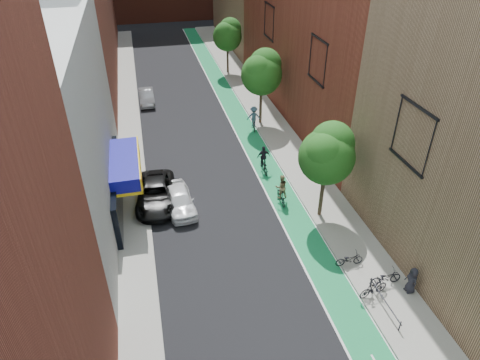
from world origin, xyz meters
TOP-DOWN VIEW (x-y plane):
  - bike_lane at (4.00, 26.00)m, footprint 2.00×68.00m
  - sidewalk_left at (-6.00, 26.00)m, footprint 2.00×68.00m
  - sidewalk_right at (6.50, 26.00)m, footprint 3.00×68.00m
  - building_left_white at (-11.00, 14.00)m, footprint 8.00×20.00m
  - tree_near at (5.65, 10.02)m, footprint 3.40×3.36m
  - tree_mid at (5.65, 24.02)m, footprint 3.55×3.53m
  - tree_far at (5.65, 38.02)m, footprint 3.30×3.25m
  - parked_car_white at (-3.00, 12.85)m, footprint 2.01×4.30m
  - parked_car_black at (-4.47, 13.85)m, footprint 2.94×5.58m
  - parked_car_silver at (-4.13, 31.19)m, footprint 1.41×4.04m
  - cyclist_lane_near at (3.65, 12.02)m, footprint 0.85×1.72m
  - cyclist_lane_mid at (3.63, 16.08)m, footprint 1.01×1.94m
  - cyclist_lane_far at (4.70, 22.94)m, footprint 1.26×1.57m
  - parked_bike_near at (5.40, 5.33)m, footprint 1.60×0.61m
  - parked_bike_mid at (5.62, 3.04)m, footprint 1.74×0.79m
  - parked_bike_far at (6.62, 3.60)m, footprint 1.74×0.61m
  - pedestrian at (7.60, 2.86)m, footprint 0.51×0.76m

SIDE VIEW (x-z plane):
  - bike_lane at x=4.00m, z-range 0.00..0.01m
  - sidewalk_left at x=-6.00m, z-range 0.00..0.15m
  - sidewalk_right at x=6.50m, z-range 0.00..0.15m
  - parked_bike_near at x=5.40m, z-range 0.15..0.98m
  - parked_bike_far at x=6.62m, z-range 0.15..1.06m
  - parked_bike_mid at x=5.62m, z-range 0.15..1.16m
  - parked_car_silver at x=-4.13m, z-range 0.00..1.33m
  - parked_car_white at x=-3.00m, z-range 0.00..1.43m
  - cyclist_lane_mid at x=3.63m, z-range -0.28..1.77m
  - parked_car_black at x=-4.47m, z-range 0.00..1.50m
  - cyclist_lane_near at x=3.65m, z-range -0.16..1.91m
  - pedestrian at x=7.60m, z-range 0.15..1.69m
  - cyclist_lane_far at x=4.70m, z-range -0.06..2.12m
  - tree_far at x=5.65m, z-range 1.40..7.60m
  - tree_near at x=5.65m, z-range 1.45..7.87m
  - tree_mid at x=5.65m, z-range 1.52..8.26m
  - building_left_white at x=-11.00m, z-range 0.00..12.00m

